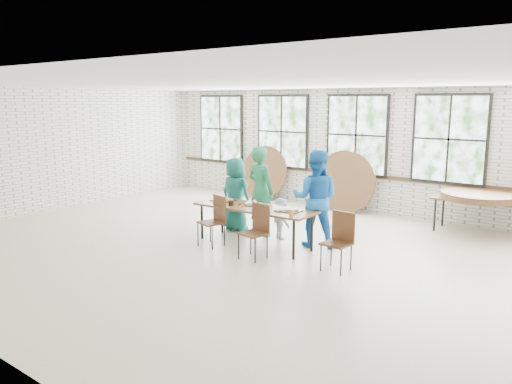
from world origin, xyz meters
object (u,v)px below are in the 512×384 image
Objects in this scene: chair_near_right at (257,227)px; storage_table at (479,202)px; dining_table at (254,209)px; chair_near_left at (215,216)px.

chair_near_right reaches higher than storage_table.
dining_table is 4.62m from storage_table.
dining_table and storage_table have the same top height.
chair_near_right is 0.51× the size of storage_table.
storage_table is (3.73, 3.83, 0.13)m from chair_near_left.
chair_near_left is at bearing -142.28° from dining_table.
dining_table is 0.81m from chair_near_right.
chair_near_right is at bearing -128.46° from storage_table.
dining_table is 0.75m from chair_near_left.
chair_near_right is 4.77m from storage_table.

